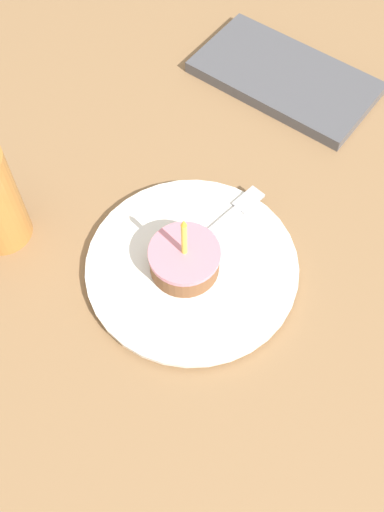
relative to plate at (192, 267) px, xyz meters
name	(u,v)px	position (x,y,z in m)	size (l,w,h in m)	color
ground_plane	(206,276)	(-0.01, -0.01, -0.03)	(2.40, 2.40, 0.04)	olive
plate	(192,267)	(0.00, 0.00, 0.00)	(0.29, 0.29, 0.02)	white
cake_slice	(185,259)	(0.00, 0.01, 0.03)	(0.09, 0.09, 0.11)	brown
fork	(225,220)	(0.00, -0.08, 0.01)	(0.04, 0.17, 0.00)	#B2B2B7
marble_board	(285,78)	(0.10, -0.39, 0.00)	(0.30, 0.16, 0.02)	#4C4C51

